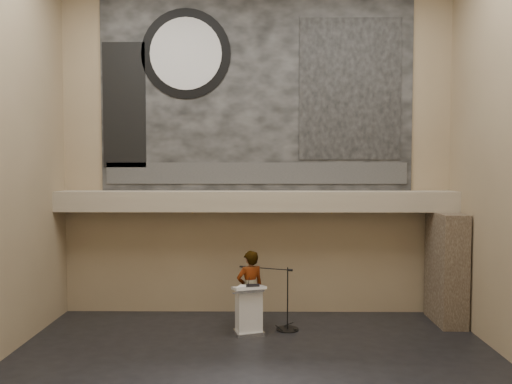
{
  "coord_description": "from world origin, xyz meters",
  "views": [
    {
      "loc": [
        0.12,
        -8.94,
        3.84
      ],
      "look_at": [
        0.0,
        3.2,
        3.2
      ],
      "focal_mm": 35.0,
      "sensor_mm": 36.0,
      "label": 1
    }
  ],
  "objects": [
    {
      "name": "banner_brick_print",
      "position": [
        -3.4,
        3.93,
        5.4
      ],
      "size": [
        1.1,
        0.02,
        3.2
      ],
      "primitive_type": "cube",
      "color": "black",
      "rests_on": "banner"
    },
    {
      "name": "banner_clock_rim",
      "position": [
        -1.8,
        3.93,
        6.7
      ],
      "size": [
        2.3,
        0.02,
        2.3
      ],
      "primitive_type": "cylinder",
      "rotation": [
        1.57,
        0.0,
        0.0
      ],
      "color": "black",
      "rests_on": "banner"
    },
    {
      "name": "wall_front",
      "position": [
        0.0,
        -4.0,
        4.25
      ],
      "size": [
        10.0,
        0.02,
        8.5
      ],
      "primitive_type": "cube",
      "color": "#8D7759",
      "rests_on": "floor"
    },
    {
      "name": "wall_back",
      "position": [
        0.0,
        4.0,
        4.25
      ],
      "size": [
        10.0,
        0.02,
        8.5
      ],
      "primitive_type": "cube",
      "color": "#8D7759",
      "rests_on": "floor"
    },
    {
      "name": "sprinkler_right",
      "position": [
        1.9,
        3.55,
        2.67
      ],
      "size": [
        0.04,
        0.04,
        0.06
      ],
      "primitive_type": "cylinder",
      "color": "#B2893D",
      "rests_on": "soffit"
    },
    {
      "name": "banner_text_strip",
      "position": [
        0.0,
        3.93,
        3.65
      ],
      "size": [
        7.76,
        0.02,
        0.55
      ],
      "primitive_type": "cube",
      "color": "#313131",
      "rests_on": "banner"
    },
    {
      "name": "speaker_person",
      "position": [
        -0.14,
        2.7,
        0.92
      ],
      "size": [
        0.8,
        0.68,
        1.84
      ],
      "primitive_type": "imported",
      "rotation": [
        0.0,
        0.0,
        3.57
      ],
      "color": "silver",
      "rests_on": "floor"
    },
    {
      "name": "mic_stand",
      "position": [
        0.71,
        2.57,
        0.22
      ],
      "size": [
        1.39,
        0.65,
        1.48
      ],
      "rotation": [
        0.0,
        0.0,
        -0.32
      ],
      "color": "black",
      "rests_on": "floor"
    },
    {
      "name": "banner",
      "position": [
        0.0,
        3.97,
        5.7
      ],
      "size": [
        8.0,
        0.05,
        5.0
      ],
      "primitive_type": "cube",
      "color": "black",
      "rests_on": "wall_back"
    },
    {
      "name": "lectern",
      "position": [
        -0.16,
        2.25,
        0.55
      ],
      "size": [
        0.82,
        0.69,
        1.13
      ],
      "rotation": [
        0.0,
        0.0,
        0.3
      ],
      "color": "silver",
      "rests_on": "floor"
    },
    {
      "name": "papers",
      "position": [
        -0.29,
        2.25,
        1.1
      ],
      "size": [
        0.3,
        0.35,
        0.0
      ],
      "primitive_type": "cube",
      "rotation": [
        0.0,
        0.0,
        -0.3
      ],
      "color": "silver",
      "rests_on": "lectern"
    },
    {
      "name": "floor",
      "position": [
        0.0,
        0.0,
        0.0
      ],
      "size": [
        10.0,
        10.0,
        0.0
      ],
      "primitive_type": "plane",
      "color": "black",
      "rests_on": "ground"
    },
    {
      "name": "stone_pier",
      "position": [
        4.65,
        3.15,
        1.35
      ],
      "size": [
        0.6,
        1.4,
        2.7
      ],
      "primitive_type": "cube",
      "color": "#423428",
      "rests_on": "floor"
    },
    {
      "name": "banner_building_print",
      "position": [
        2.4,
        3.93,
        5.8
      ],
      "size": [
        2.6,
        0.02,
        3.6
      ],
      "primitive_type": "cube",
      "color": "black",
      "rests_on": "banner"
    },
    {
      "name": "soffit",
      "position": [
        0.0,
        3.6,
        2.95
      ],
      "size": [
        10.0,
        0.8,
        0.5
      ],
      "primitive_type": "cube",
      "color": "gray",
      "rests_on": "wall_back"
    },
    {
      "name": "banner_clock_face",
      "position": [
        -1.8,
        3.91,
        6.7
      ],
      "size": [
        1.84,
        0.02,
        1.84
      ],
      "primitive_type": "cylinder",
      "rotation": [
        1.57,
        0.0,
        0.0
      ],
      "color": "silver",
      "rests_on": "banner"
    },
    {
      "name": "binder",
      "position": [
        -0.06,
        2.23,
        1.12
      ],
      "size": [
        0.31,
        0.25,
        0.04
      ],
      "primitive_type": "cube",
      "rotation": [
        0.0,
        0.0,
        0.02
      ],
      "color": "black",
      "rests_on": "lectern"
    },
    {
      "name": "sprinkler_left",
      "position": [
        -1.6,
        3.55,
        2.67
      ],
      "size": [
        0.04,
        0.04,
        0.06
      ],
      "primitive_type": "cylinder",
      "color": "#B2893D",
      "rests_on": "soffit"
    }
  ]
}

